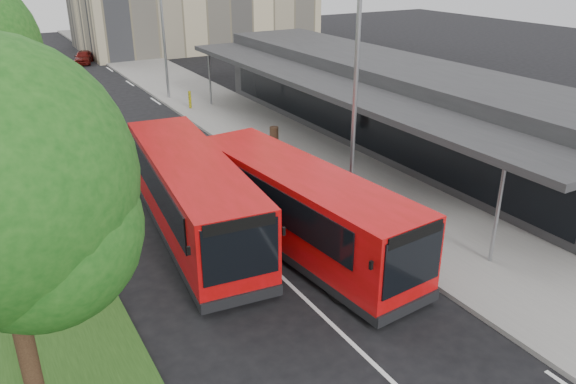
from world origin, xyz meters
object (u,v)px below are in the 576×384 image
Objects in this scene: bollard at (190,100)px; car_far at (35,48)px; litter_bin at (274,135)px; lamp_post_far at (161,24)px; bus_second at (192,196)px; car_near at (83,57)px; bus_main at (301,209)px; lamp_post_near at (353,88)px.

car_far reaches higher than bollard.
litter_bin is 8.41m from bollard.
lamp_post_far is 0.80× the size of bus_second.
lamp_post_far is at bearing -64.12° from car_near.
litter_bin is (4.25, 9.59, -0.84)m from bus_main.
lamp_post_near is 2.47× the size of car_near.
car_near is at bearing 97.25° from bollard.
litter_bin is 27.49m from car_near.
lamp_post_near is at bearing -97.93° from car_far.
car_far reaches higher than litter_bin.
bollard is 0.32× the size of car_near.
car_far is at bearing 131.83° from car_near.
bus_second is (-5.35, -18.52, -3.29)m from lamp_post_far.
lamp_post_far reaches higher than car_near.
bus_second is at bearing 129.94° from bus_main.
car_near is at bearing 93.33° from lamp_post_near.
lamp_post_far is 5.20m from bollard.
litter_bin is at bearing 60.89° from bus_main.
bus_second is 16.32m from bollard.
bus_second is at bearing -77.12° from car_near.
litter_bin is at bearing 79.57° from lamp_post_near.
bus_second reaches higher than litter_bin.
car_near is at bearing -81.21° from car_far.
bus_second is at bearing -134.77° from litter_bin.
bus_main is (-2.70, -21.16, -3.33)m from lamp_post_far.
car_far reaches higher than car_near.
lamp_post_near reaches higher than litter_bin.
bollard is at bearing 98.35° from litter_bin.
lamp_post_near is 1.00× the size of lamp_post_far.
bus_second is 3.09× the size of car_near.
bus_second reaches higher than car_near.
bus_main is at bearing -156.83° from lamp_post_near.
car_near is at bearing 90.45° from bus_second.
car_far is (-5.37, 25.75, -0.05)m from bollard.
lamp_post_near reaches higher than bus_main.
lamp_post_near is 10.10× the size of litter_bin.
car_far is (-2.34, 43.66, -0.78)m from bus_main.
lamp_post_near is 20.00m from lamp_post_far.
bollard reaches higher than car_near.
litter_bin is (6.90, 6.96, -0.88)m from bus_second.
litter_bin is (1.55, -11.56, -4.17)m from lamp_post_far.
lamp_post_far is at bearing 97.65° from litter_bin.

